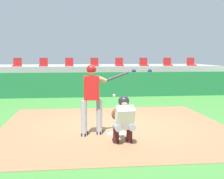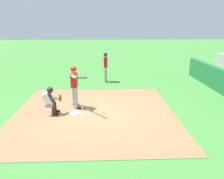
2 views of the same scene
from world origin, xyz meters
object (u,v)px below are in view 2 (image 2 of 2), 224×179
batter_at_plate (75,84)px  on_deck_batter (106,65)px  home_plate (75,113)px  catcher_crouched (51,99)px

batter_at_plate → on_deck_batter: (-4.31, 1.35, -0.02)m
batter_at_plate → home_plate: bearing=3.8°
on_deck_batter → batter_at_plate: bearing=-17.4°
batter_at_plate → catcher_crouched: bearing=-53.0°
catcher_crouched → on_deck_batter: size_ratio=1.13×
home_plate → catcher_crouched: size_ratio=0.22×
home_plate → batter_at_plate: (-0.67, -0.04, 1.01)m
home_plate → batter_at_plate: size_ratio=0.24×
home_plate → catcher_crouched: catcher_crouched is taller
home_plate → catcher_crouched: bearing=-91.3°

